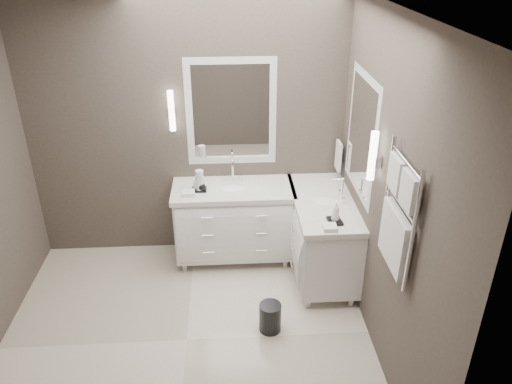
{
  "coord_description": "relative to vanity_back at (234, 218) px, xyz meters",
  "views": [
    {
      "loc": [
        0.4,
        -3.27,
        3.14
      ],
      "look_at": [
        0.65,
        0.7,
        1.06
      ],
      "focal_mm": 35.0,
      "sensor_mm": 36.0,
      "label": 1
    }
  ],
  "objects": [
    {
      "name": "water_bottle",
      "position": [
        -0.33,
        -0.06,
        0.48
      ],
      "size": [
        0.1,
        0.1,
        0.23
      ],
      "primitive_type": "cylinder",
      "rotation": [
        0.0,
        0.0,
        -0.42
      ],
      "color": "silver",
      "rests_on": "vanity_back"
    },
    {
      "name": "amenity_tray_back",
      "position": [
        -0.34,
        -0.05,
        0.38
      ],
      "size": [
        0.15,
        0.11,
        0.02
      ],
      "primitive_type": "cube",
      "rotation": [
        0.0,
        0.0,
        -0.02
      ],
      "color": "black",
      "rests_on": "vanity_back"
    },
    {
      "name": "floor",
      "position": [
        -0.45,
        -1.23,
        -0.49
      ],
      "size": [
        3.2,
        3.0,
        0.01
      ],
      "primitive_type": "cube",
      "color": "beige",
      "rests_on": "ground"
    },
    {
      "name": "soap_bottle_b",
      "position": [
        -0.31,
        -0.08,
        0.44
      ],
      "size": [
        0.1,
        0.1,
        0.1
      ],
      "primitive_type": "imported",
      "rotation": [
        0.0,
        0.0,
        -0.34
      ],
      "color": "black",
      "rests_on": "amenity_tray_back"
    },
    {
      "name": "vanity_right",
      "position": [
        0.88,
        -0.33,
        0.0
      ],
      "size": [
        0.59,
        1.24,
        0.97
      ],
      "color": "white",
      "rests_on": "floor"
    },
    {
      "name": "soap_bottle_a",
      "position": [
        -0.37,
        -0.03,
        0.45
      ],
      "size": [
        0.07,
        0.07,
        0.12
      ],
      "primitive_type": "imported",
      "rotation": [
        0.0,
        0.0,
        0.17
      ],
      "color": "white",
      "rests_on": "amenity_tray_back"
    },
    {
      "name": "wall_right",
      "position": [
        1.15,
        -1.23,
        0.86
      ],
      "size": [
        0.01,
        3.0,
        2.7
      ],
      "primitive_type": "cube",
      "color": "#453D37",
      "rests_on": "floor"
    },
    {
      "name": "sconce_back",
      "position": [
        -0.58,
        0.2,
        1.11
      ],
      "size": [
        0.06,
        0.06,
        0.4
      ],
      "color": "white",
      "rests_on": "wall_back"
    },
    {
      "name": "waste_bin",
      "position": [
        0.28,
        -1.14,
        -0.35
      ],
      "size": [
        0.25,
        0.25,
        0.27
      ],
      "primitive_type": "cylinder",
      "rotation": [
        0.0,
        0.0,
        0.36
      ],
      "color": "black",
      "rests_on": "floor"
    },
    {
      "name": "towel_ladder",
      "position": [
        1.1,
        -1.63,
        0.91
      ],
      "size": [
        0.06,
        0.58,
        0.9
      ],
      "color": "white",
      "rests_on": "wall_right"
    },
    {
      "name": "mirror_back",
      "position": [
        -0.0,
        0.26,
        1.06
      ],
      "size": [
        0.9,
        0.02,
        1.1
      ],
      "color": "white",
      "rests_on": "wall_back"
    },
    {
      "name": "ceiling",
      "position": [
        -0.45,
        -1.23,
        2.22
      ],
      "size": [
        3.2,
        3.0,
        0.01
      ],
      "primitive_type": "cube",
      "color": "white",
      "rests_on": "wall_back"
    },
    {
      "name": "wall_back",
      "position": [
        -0.45,
        0.28,
        0.86
      ],
      "size": [
        3.2,
        0.01,
        2.7
      ],
      "primitive_type": "cube",
      "color": "#453D37",
      "rests_on": "floor"
    },
    {
      "name": "amenity_tray_right",
      "position": [
        0.89,
        -0.74,
        0.38
      ],
      "size": [
        0.13,
        0.17,
        0.02
      ],
      "primitive_type": "cube",
      "rotation": [
        0.0,
        0.0,
        0.12
      ],
      "color": "black",
      "rests_on": "vanity_right"
    },
    {
      "name": "mirror_right",
      "position": [
        1.14,
        -0.43,
        1.06
      ],
      "size": [
        0.02,
        0.9,
        1.1
      ],
      "color": "white",
      "rests_on": "wall_right"
    },
    {
      "name": "vanity_back",
      "position": [
        0.0,
        0.0,
        0.0
      ],
      "size": [
        1.24,
        0.59,
        0.97
      ],
      "color": "white",
      "rests_on": "floor"
    },
    {
      "name": "towel_bar_corner",
      "position": [
        1.09,
        0.13,
        0.63
      ],
      "size": [
        0.03,
        0.22,
        0.3
      ],
      "color": "white",
      "rests_on": "wall_right"
    },
    {
      "name": "soap_bottle_c",
      "position": [
        0.89,
        -0.74,
        0.48
      ],
      "size": [
        0.09,
        0.09,
        0.18
      ],
      "primitive_type": "imported",
      "rotation": [
        0.0,
        0.0,
        -0.35
      ],
      "color": "white",
      "rests_on": "amenity_tray_right"
    },
    {
      "name": "wall_front",
      "position": [
        -0.45,
        -2.73,
        0.86
      ],
      "size": [
        3.2,
        0.01,
        2.7
      ],
      "primitive_type": "cube",
      "color": "#453D37",
      "rests_on": "floor"
    },
    {
      "name": "sconce_right",
      "position": [
        1.08,
        -1.01,
        1.11
      ],
      "size": [
        0.06,
        0.06,
        0.4
      ],
      "color": "white",
      "rests_on": "wall_right"
    }
  ]
}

